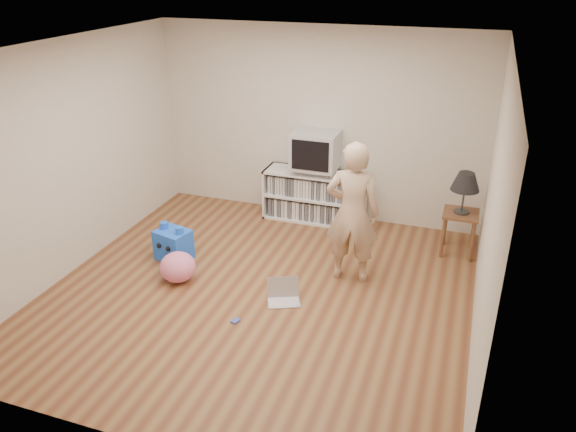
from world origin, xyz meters
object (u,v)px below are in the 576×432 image
Objects in this scene: person at (352,213)px; laptop at (284,295)px; crt_tv at (316,150)px; side_table at (460,223)px; plush_blue at (173,244)px; media_unit at (315,196)px; plush_pink at (178,267)px; dvd_deck at (315,170)px; table_lamp at (466,182)px.

person is 1.16m from laptop.
side_table is (1.95, -0.37, -0.60)m from crt_tv.
laptop is 1.62m from plush_blue.
laptop is (-1.68, -1.70, -0.35)m from side_table.
plush_blue is at bearing -127.90° from media_unit.
crt_tv reaches higher than media_unit.
crt_tv is (0.00, -0.02, 0.67)m from media_unit.
plush_blue reaches higher than laptop.
plush_pink is at bearing -149.88° from side_table.
crt_tv is at bearing 73.31° from laptop.
media_unit reaches higher than plush_pink.
plush_pink is (-1.00, -2.08, -0.56)m from dvd_deck.
dvd_deck is at bearing -90.00° from media_unit.
crt_tv reaches higher than table_lamp.
dvd_deck is at bearing 169.27° from table_lamp.
dvd_deck is at bearing 64.41° from plush_pink.
table_lamp reaches higher than media_unit.
laptop is at bearing -0.68° from plush_blue.
crt_tv is at bearing -90.00° from dvd_deck.
crt_tv is 2.08m from side_table.
dvd_deck is 1.06× the size of laptop.
table_lamp is (0.00, 0.00, 0.53)m from side_table.
side_table is at bearing 21.15° from laptop.
plush_blue is (-3.25, -1.28, -0.75)m from table_lamp.
table_lamp reaches higher than side_table.
side_table is 1.36× the size of plush_pink.
crt_tv is at bearing -64.12° from person.
dvd_deck reaches higher than side_table.
dvd_deck is at bearing 73.30° from laptop.
plush_blue is (-2.12, -0.27, -0.62)m from person.
person is at bearing -59.07° from dvd_deck.
dvd_deck is 2.01m from side_table.
laptop is at bearing -134.74° from side_table.
laptop is at bearing -82.60° from dvd_deck.
crt_tv reaches higher than plush_pink.
plush_blue is (-1.30, -1.66, -0.15)m from media_unit.
crt_tv is at bearing 169.36° from table_lamp.
table_lamp is at bearing 0.00° from side_table.
media_unit is 2.55× the size of side_table.
crt_tv is 1.48× the size of plush_pink.
table_lamp is at bearing 35.83° from plush_blue.
crt_tv is 0.37× the size of person.
media_unit is 3.03× the size of plush_blue.
plush_pink is (-1.00, -2.10, -0.18)m from media_unit.
crt_tv is (0.00, -0.00, 0.29)m from dvd_deck.
media_unit is 2.72× the size of table_lamp.
plush_blue is at bearing -158.51° from side_table.
side_table is at bearing 0.00° from table_lamp.
side_table is at bearing -10.64° from crt_tv.
crt_tv is at bearing -90.00° from media_unit.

